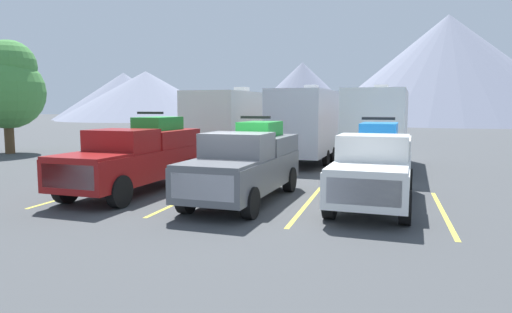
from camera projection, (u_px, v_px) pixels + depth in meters
name	position (u px, v px, depth m)	size (l,w,h in m)	color
ground_plane	(238.00, 206.00, 12.63)	(240.00, 240.00, 0.00)	#3F4244
pickup_truck_a	(137.00, 156.00, 14.69)	(2.34, 5.92, 2.59)	maroon
pickup_truck_b	(246.00, 162.00, 13.36)	(2.27, 5.65, 2.47)	#595B60
pickup_truck_c	(375.00, 165.00, 12.87)	(2.29, 5.80, 2.45)	white
lot_stripe_a	(90.00, 191.00, 14.89)	(0.12, 5.50, 0.01)	gold
lot_stripe_b	(191.00, 197.00, 13.90)	(0.12, 5.50, 0.01)	gold
lot_stripe_c	(307.00, 204.00, 12.90)	(0.12, 5.50, 0.01)	gold
lot_stripe_d	(443.00, 212.00, 11.90)	(0.12, 5.50, 0.01)	gold
camper_trailer_a	(234.00, 122.00, 22.69)	(2.91, 8.25, 3.75)	silver
camper_trailer_b	(307.00, 122.00, 21.91)	(2.76, 7.58, 3.82)	silver
camper_trailer_c	(378.00, 124.00, 20.14)	(2.76, 8.80, 3.75)	white
tree_b	(7.00, 86.00, 26.30)	(4.27, 4.27, 6.58)	brown
mountain_ridge	(462.00, 80.00, 77.15)	(151.66, 43.67, 17.95)	gray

